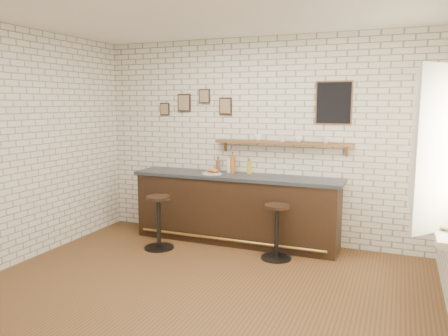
# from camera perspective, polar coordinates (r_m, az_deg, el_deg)

# --- Properties ---
(ground) EXTENTS (5.00, 5.00, 0.00)m
(ground) POSITION_cam_1_polar(r_m,az_deg,el_deg) (5.06, -3.02, -15.39)
(ground) COLOR brown
(ground) RESTS_ON ground
(bar_counter) EXTENTS (3.10, 0.65, 1.01)m
(bar_counter) POSITION_cam_1_polar(r_m,az_deg,el_deg) (6.47, 1.52, -5.29)
(bar_counter) COLOR black
(bar_counter) RESTS_ON ground
(sandwich_plate) EXTENTS (0.28, 0.28, 0.01)m
(sandwich_plate) POSITION_cam_1_polar(r_m,az_deg,el_deg) (6.44, -1.58, -0.73)
(sandwich_plate) COLOR white
(sandwich_plate) RESTS_ON bar_counter
(ciabatta_sandwich) EXTENTS (0.19, 0.13, 0.06)m
(ciabatta_sandwich) POSITION_cam_1_polar(r_m,az_deg,el_deg) (6.43, -1.51, -0.41)
(ciabatta_sandwich) COLOR tan
(ciabatta_sandwich) RESTS_ON sandwich_plate
(potato_chips) EXTENTS (0.26, 0.19, 0.00)m
(potato_chips) POSITION_cam_1_polar(r_m,az_deg,el_deg) (6.45, -1.79, -0.66)
(potato_chips) COLOR gold
(potato_chips) RESTS_ON sandwich_plate
(bitters_bottle_brown) EXTENTS (0.07, 0.07, 0.23)m
(bitters_bottle_brown) POSITION_cam_1_polar(r_m,az_deg,el_deg) (6.65, -0.79, 0.32)
(bitters_bottle_brown) COLOR brown
(bitters_bottle_brown) RESTS_ON bar_counter
(bitters_bottle_white) EXTENTS (0.07, 0.07, 0.26)m
(bitters_bottle_white) POSITION_cam_1_polar(r_m,az_deg,el_deg) (6.58, 0.69, 0.33)
(bitters_bottle_white) COLOR white
(bitters_bottle_white) RESTS_ON bar_counter
(bitters_bottle_amber) EXTENTS (0.08, 0.08, 0.31)m
(bitters_bottle_amber) POSITION_cam_1_polar(r_m,az_deg,el_deg) (6.55, 1.13, 0.51)
(bitters_bottle_amber) COLOR #A15919
(bitters_bottle_amber) RESTS_ON bar_counter
(condiment_bottle_yellow) EXTENTS (0.07, 0.07, 0.21)m
(condiment_bottle_yellow) POSITION_cam_1_polar(r_m,az_deg,el_deg) (6.47, 3.32, 0.05)
(condiment_bottle_yellow) COLOR gold
(condiment_bottle_yellow) RESTS_ON bar_counter
(bar_stool_left) EXTENTS (0.42, 0.42, 0.76)m
(bar_stool_left) POSITION_cam_1_polar(r_m,az_deg,el_deg) (6.27, -8.54, -6.80)
(bar_stool_left) COLOR black
(bar_stool_left) RESTS_ON ground
(bar_stool_right) EXTENTS (0.43, 0.43, 0.73)m
(bar_stool_right) POSITION_cam_1_polar(r_m,az_deg,el_deg) (5.84, 6.89, -8.04)
(bar_stool_right) COLOR black
(bar_stool_right) RESTS_ON ground
(wall_shelf) EXTENTS (2.00, 0.18, 0.18)m
(wall_shelf) POSITION_cam_1_polar(r_m,az_deg,el_deg) (6.32, 7.55, 3.24)
(wall_shelf) COLOR brown
(wall_shelf) RESTS_ON ground
(shelf_cup_a) EXTENTS (0.15, 0.15, 0.09)m
(shelf_cup_a) POSITION_cam_1_polar(r_m,az_deg,el_deg) (6.41, 4.44, 3.98)
(shelf_cup_a) COLOR white
(shelf_cup_a) RESTS_ON wall_shelf
(shelf_cup_b) EXTENTS (0.12, 0.12, 0.08)m
(shelf_cup_b) POSITION_cam_1_polar(r_m,az_deg,el_deg) (6.31, 7.66, 3.80)
(shelf_cup_b) COLOR white
(shelf_cup_b) RESTS_ON wall_shelf
(shelf_cup_c) EXTENTS (0.16, 0.16, 0.09)m
(shelf_cup_c) POSITION_cam_1_polar(r_m,az_deg,el_deg) (6.25, 9.72, 3.76)
(shelf_cup_c) COLOR white
(shelf_cup_c) RESTS_ON wall_shelf
(shelf_cup_d) EXTENTS (0.09, 0.09, 0.08)m
(shelf_cup_d) POSITION_cam_1_polar(r_m,az_deg,el_deg) (6.18, 13.16, 3.57)
(shelf_cup_d) COLOR white
(shelf_cup_d) RESTS_ON wall_shelf
(back_wall_decor) EXTENTS (2.96, 0.02, 0.56)m
(back_wall_decor) POSITION_cam_1_polar(r_m,az_deg,el_deg) (6.41, 6.31, 8.42)
(back_wall_decor) COLOR black
(back_wall_decor) RESTS_ON ground
(window_sill) EXTENTS (0.20, 1.35, 0.06)m
(window_sill) POSITION_cam_1_polar(r_m,az_deg,el_deg) (4.65, 26.76, -6.74)
(window_sill) COLOR white
(window_sill) RESTS_ON ground
(casement_window) EXTENTS (0.40, 1.30, 1.56)m
(casement_window) POSITION_cam_1_polar(r_m,az_deg,el_deg) (4.52, 26.85, 2.51)
(casement_window) COLOR white
(casement_window) RESTS_ON ground
(book_lower) EXTENTS (0.18, 0.24, 0.02)m
(book_lower) POSITION_cam_1_polar(r_m,az_deg,el_deg) (4.46, 26.72, -6.81)
(book_lower) COLOR tan
(book_lower) RESTS_ON window_sill
(book_upper) EXTENTS (0.27, 0.28, 0.02)m
(book_upper) POSITION_cam_1_polar(r_m,az_deg,el_deg) (4.45, 26.74, -6.60)
(book_upper) COLOR tan
(book_upper) RESTS_ON book_lower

